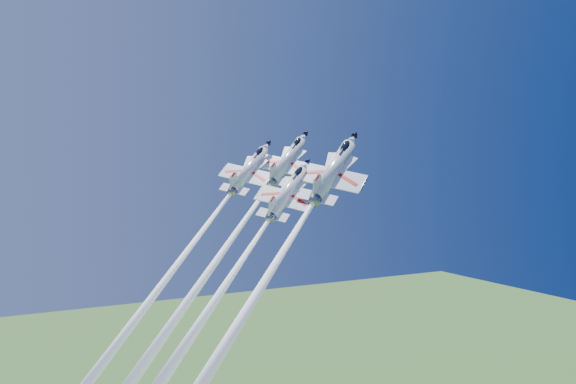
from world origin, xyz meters
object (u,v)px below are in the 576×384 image
jet_right (277,262)px  jet_left (182,258)px  jet_slot (244,257)px  jet_lead (231,239)px

jet_right → jet_left: bearing=178.6°
jet_right → jet_slot: bearing=-177.9°
jet_left → jet_lead: bearing=47.6°
jet_lead → jet_slot: bearing=-48.6°
jet_lead → jet_left: 7.95m
jet_lead → jet_left: bearing=-132.4°
jet_right → jet_slot: size_ratio=1.36×
jet_lead → jet_left: size_ratio=0.97×
jet_right → jet_slot: jet_right is taller
jet_left → jet_slot: bearing=-3.1°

